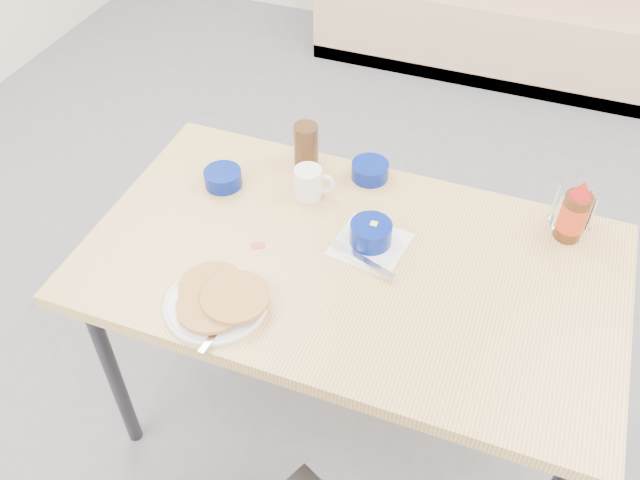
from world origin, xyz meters
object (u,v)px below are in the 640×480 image
(pancake_plate, at_px, (218,300))
(syrup_bottle, at_px, (574,213))
(butter_bowl, at_px, (370,171))
(dining_table, at_px, (351,275))
(booth_bench, at_px, (495,2))
(creamer_bowl, at_px, (223,178))
(amber_tumbler, at_px, (306,145))
(coffee_mug, at_px, (310,182))
(grits_setting, at_px, (370,237))
(condiment_caddy, at_px, (572,212))

(pancake_plate, distance_m, syrup_bottle, 0.95)
(butter_bowl, bearing_deg, dining_table, -80.42)
(booth_bench, distance_m, dining_table, 2.56)
(pancake_plate, bearing_deg, creamer_bowl, 114.71)
(booth_bench, relative_size, butter_bowl, 17.21)
(pancake_plate, xyz_separation_m, syrup_bottle, (0.77, 0.55, 0.06))
(creamer_bowl, distance_m, amber_tumbler, 0.26)
(coffee_mug, distance_m, creamer_bowl, 0.26)
(pancake_plate, relative_size, creamer_bowl, 2.54)
(coffee_mug, relative_size, syrup_bottle, 0.62)
(grits_setting, xyz_separation_m, butter_bowl, (-0.09, 0.27, -0.01))
(coffee_mug, height_order, amber_tumbler, amber_tumbler)
(condiment_caddy, bearing_deg, syrup_bottle, -109.52)
(coffee_mug, bearing_deg, syrup_bottle, 6.83)
(booth_bench, bearing_deg, creamer_bowl, -100.68)
(dining_table, relative_size, butter_bowl, 12.68)
(grits_setting, height_order, creamer_bowl, grits_setting)
(amber_tumbler, distance_m, syrup_bottle, 0.78)
(amber_tumbler, bearing_deg, coffee_mug, -64.87)
(dining_table, bearing_deg, coffee_mug, 134.04)
(grits_setting, relative_size, syrup_bottle, 1.14)
(butter_bowl, bearing_deg, booth_bench, 88.50)
(dining_table, height_order, butter_bowl, butter_bowl)
(dining_table, bearing_deg, condiment_caddy, 33.31)
(creamer_bowl, height_order, condiment_caddy, condiment_caddy)
(coffee_mug, relative_size, creamer_bowl, 1.08)
(condiment_caddy, distance_m, syrup_bottle, 0.07)
(booth_bench, height_order, creamer_bowl, booth_bench)
(creamer_bowl, bearing_deg, condiment_caddy, 10.73)
(dining_table, relative_size, syrup_bottle, 7.32)
(pancake_plate, bearing_deg, booth_bench, 84.78)
(booth_bench, relative_size, grits_setting, 8.75)
(coffee_mug, xyz_separation_m, butter_bowl, (0.14, 0.14, -0.02))
(pancake_plate, bearing_deg, condiment_caddy, 37.94)
(pancake_plate, bearing_deg, amber_tumbler, 90.17)
(dining_table, distance_m, pancake_plate, 0.37)
(booth_bench, bearing_deg, condiment_caddy, -76.73)
(booth_bench, xyz_separation_m, coffee_mug, (-0.20, -2.33, 0.46))
(creamer_bowl, bearing_deg, amber_tumbler, 42.83)
(amber_tumbler, xyz_separation_m, condiment_caddy, (0.77, 0.01, -0.02))
(coffee_mug, distance_m, butter_bowl, 0.20)
(booth_bench, height_order, condiment_caddy, booth_bench)
(creamer_bowl, height_order, butter_bowl, same)
(pancake_plate, height_order, grits_setting, grits_setting)
(creamer_bowl, bearing_deg, booth_bench, 79.32)
(booth_bench, distance_m, creamer_bowl, 2.46)
(pancake_plate, distance_m, creamer_bowl, 0.46)
(condiment_caddy, bearing_deg, grits_setting, -170.46)
(dining_table, relative_size, coffee_mug, 11.90)
(coffee_mug, xyz_separation_m, creamer_bowl, (-0.25, -0.04, -0.02))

